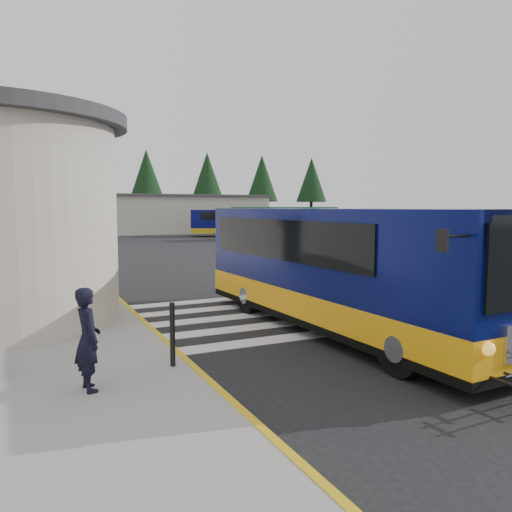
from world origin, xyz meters
name	(u,v)px	position (x,y,z in m)	size (l,w,h in m)	color
ground	(278,306)	(0.00, 0.00, 0.00)	(140.00, 140.00, 0.00)	black
curb_strip	(110,292)	(-4.05, 4.00, 0.08)	(0.12, 34.00, 0.16)	gold
crosswalk	(275,313)	(-0.50, -0.80, 0.01)	(8.00, 5.35, 0.01)	silver
depot_building	(146,214)	(6.00, 42.00, 2.11)	(26.40, 8.40, 4.20)	gray
tree_line	(133,175)	(6.29, 50.00, 6.77)	(58.40, 4.40, 10.00)	black
transit_bus	(345,273)	(0.08, -3.12, 1.34)	(3.61, 9.99, 2.79)	#060D4D
pedestrian_a	(88,339)	(-5.78, -4.99, 0.91)	(0.56, 0.37, 1.53)	black
bollard	(172,334)	(-4.36, -4.44, 0.69)	(0.09, 0.09, 1.09)	black
far_bus_a	(235,221)	(12.54, 32.49, 1.45)	(8.93, 5.29, 2.23)	#070952
far_bus_b	(286,221)	(14.99, 26.77, 1.60)	(9.65, 3.01, 2.47)	#165330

